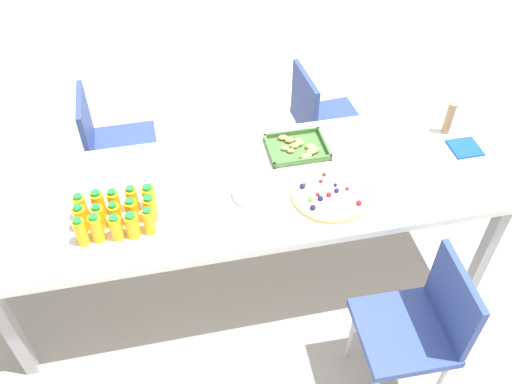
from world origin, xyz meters
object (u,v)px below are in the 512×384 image
Objects in this scene: chair_far_left at (111,142)px; juice_bottle_3 at (132,225)px; juice_bottle_8 at (132,212)px; juice_bottle_10 at (81,208)px; chair_far_right at (320,117)px; cardboard_tube at (449,118)px; juice_bottle_7 at (115,215)px; napkin_stack at (465,148)px; juice_bottle_2 at (116,228)px; plate_stack at (251,193)px; juice_bottle_4 at (149,221)px; juice_bottle_12 at (114,202)px; juice_bottle_14 at (149,198)px; chair_near_right at (420,323)px; juice_bottle_0 at (81,232)px; fruit_pizza at (330,193)px; juice_bottle_11 at (99,204)px; snack_tray at (298,148)px; juice_bottle_6 at (99,217)px; juice_bottle_1 at (97,228)px; juice_bottle_5 at (81,218)px; party_table at (251,193)px; juice_bottle_9 at (150,209)px; juice_bottle_13 at (132,199)px.

chair_far_left is 6.19× the size of juice_bottle_3.
juice_bottle_8 is 0.24m from juice_bottle_10.
chair_far_right is 0.85m from cardboard_tube.
juice_bottle_7 is at bearing -58.77° from chair_far_right.
chair_far_left is at bearing 157.60° from napkin_stack.
plate_stack is (0.63, 0.14, -0.05)m from juice_bottle_2.
juice_bottle_12 is at bearing 133.78° from juice_bottle_4.
juice_bottle_14 is at bearing -171.40° from cardboard_tube.
juice_bottle_2 is at bearing 68.15° from chair_near_right.
juice_bottle_0 is at bearing -153.02° from juice_bottle_7.
fruit_pizza is at bearing 2.96° from juice_bottle_0.
cardboard_tube reaches higher than juice_bottle_11.
juice_bottle_14 is 0.82m from snack_tray.
juice_bottle_0 reaches higher than juice_bottle_4.
juice_bottle_2 is at bearing -88.83° from juice_bottle_7.
juice_bottle_10 is 1.05× the size of juice_bottle_14.
cardboard_tube is (0.50, -0.58, 0.35)m from chair_far_right.
juice_bottle_4 is at bearing -46.22° from juice_bottle_12.
chair_near_right is 0.99m from napkin_stack.
juice_bottle_7 is at bearing -160.14° from snack_tray.
cardboard_tube is (0.75, 0.33, 0.08)m from fruit_pizza.
juice_bottle_0 is 0.22m from juice_bottle_3.
juice_bottle_4 is 1.07× the size of juice_bottle_6.
juice_bottle_1 reaches higher than juice_bottle_2.
juice_bottle_5 is 0.16m from juice_bottle_12.
juice_bottle_5 is (-0.15, 0.08, 0.01)m from juice_bottle_2.
juice_bottle_0 and juice_bottle_1 have the same top height.
juice_bottle_12 reaches higher than fruit_pizza.
juice_bottle_11 is at bearing -1.26° from chair_far_left.
plate_stack reaches higher than napkin_stack.
juice_bottle_0 is 1.04× the size of juice_bottle_4.
juice_bottle_6 is at bearing -2.62° from juice_bottle_5.
party_table is 0.62m from juice_bottle_3.
juice_bottle_7 is (0.15, 0.07, -0.01)m from juice_bottle_0.
juice_bottle_4 is at bearing -99.15° from juice_bottle_9.
juice_bottle_13 is (0.00, 0.09, -0.00)m from juice_bottle_8.
juice_bottle_9 is at bearing -174.19° from napkin_stack.
snack_tray is (-0.06, 0.35, 0.00)m from fruit_pizza.
juice_bottle_4 is 0.47× the size of snack_tray.
juice_bottle_9 is (0.30, 0.08, -0.00)m from juice_bottle_0.
juice_bottle_1 reaches higher than juice_bottle_14.
juice_bottle_9 reaches higher than juice_bottle_7.
chair_far_right is 5.93× the size of juice_bottle_14.
juice_bottle_1 is 0.72m from plate_stack.
juice_bottle_3 is (0.22, -0.00, -0.01)m from juice_bottle_0.
plate_stack is (0.70, -0.02, -0.05)m from juice_bottle_11.
juice_bottle_3 is at bearing -176.34° from fruit_pizza.
chair_far_left is at bearing 93.83° from juice_bottle_12.
cardboard_tube is (1.11, 0.18, 0.15)m from party_table.
juice_bottle_2 is 0.90× the size of napkin_stack.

